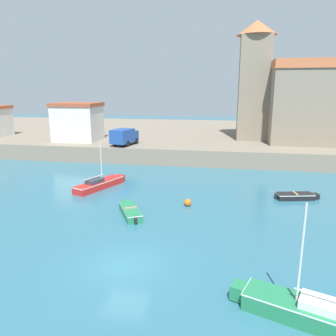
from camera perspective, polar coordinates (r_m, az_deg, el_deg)
ground_plane at (r=19.12m, az=-7.56°, el=-16.45°), size 200.00×200.00×0.00m
quay_seawall at (r=60.38m, az=4.96°, el=5.56°), size 120.00×40.00×2.11m
dinghy_black_0 at (r=31.26m, az=21.38°, el=-4.55°), size 3.94×1.90×0.59m
sailboat_green_1 at (r=16.09m, az=22.38°, el=-21.80°), size 5.80×3.23×5.19m
dinghy_green_3 at (r=25.73m, az=-6.62°, el=-7.45°), size 2.68×3.99×0.66m
sailboat_red_4 at (r=32.93m, az=-11.81°, el=-2.69°), size 3.55×6.24×4.56m
mooring_buoy at (r=27.48m, az=3.43°, el=-6.00°), size 0.62×0.62×0.62m
church at (r=53.29m, az=20.90°, el=11.37°), size 14.77×16.85×16.68m
lighthouse at (r=50.90m, az=13.38°, el=11.25°), size 1.68×1.68×11.58m
harbor_shed_near_wharf at (r=49.76m, az=-15.44°, el=7.80°), size 6.39×5.36×5.45m
truck_on_quay at (r=44.35m, az=-7.61°, el=5.51°), size 2.98×4.65×2.20m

